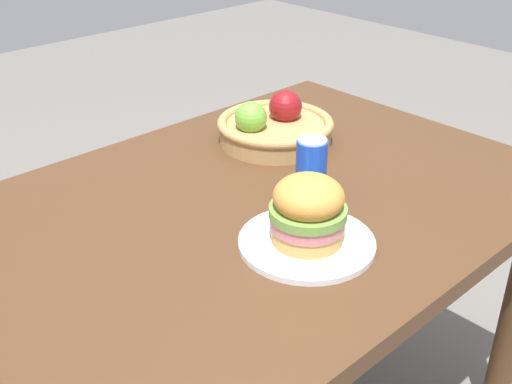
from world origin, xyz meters
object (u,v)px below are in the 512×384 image
(sandwich, at_px, (306,211))
(soda_can, at_px, (311,167))
(fruit_basket, at_px, (275,127))
(plate, at_px, (305,243))

(sandwich, relative_size, soda_can, 1.14)
(soda_can, relative_size, fruit_basket, 0.43)
(sandwich, relative_size, fruit_basket, 0.49)
(fruit_basket, bearing_deg, plate, -127.86)
(plate, distance_m, sandwich, 0.07)
(plate, bearing_deg, sandwich, 0.00)
(sandwich, height_order, soda_can, sandwich)
(soda_can, bearing_deg, fruit_basket, 61.24)
(plate, bearing_deg, soda_can, 39.82)
(sandwich, bearing_deg, soda_can, 39.82)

